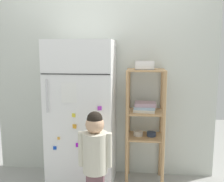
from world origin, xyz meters
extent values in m
cube|color=silver|center=(0.00, 0.33, 1.06)|extent=(2.67, 0.03, 2.12)
cube|color=white|center=(-0.19, 0.02, 0.81)|extent=(0.71, 0.57, 1.62)
cube|color=black|center=(-0.19, -0.27, 1.28)|extent=(0.69, 0.01, 0.01)
cylinder|color=silver|center=(-0.47, -0.29, 1.06)|extent=(0.02, 0.02, 0.34)
cube|color=white|center=(-0.26, -0.27, 1.10)|extent=(0.15, 0.01, 0.20)
cube|color=gold|center=(-0.37, -0.27, 0.62)|extent=(0.03, 0.01, 0.03)
cube|color=#AB38C8|center=(0.05, -0.27, 0.95)|extent=(0.04, 0.02, 0.04)
cube|color=orange|center=(-0.21, -0.27, 0.75)|extent=(0.04, 0.02, 0.04)
cube|color=gold|center=(-0.05, -0.27, 0.48)|extent=(0.04, 0.01, 0.04)
cube|color=#1142BF|center=(-0.42, -0.27, 0.52)|extent=(0.03, 0.02, 0.03)
cube|color=yellow|center=(-0.21, -0.27, 0.87)|extent=(0.04, 0.02, 0.04)
cube|color=#AA15CF|center=(-0.18, -0.27, 0.56)|extent=(0.04, 0.01, 0.04)
cylinder|color=beige|center=(0.04, -0.51, 0.59)|extent=(0.23, 0.23, 0.38)
sphere|color=beige|center=(0.04, -0.44, 0.77)|extent=(0.10, 0.10, 0.10)
sphere|color=tan|center=(0.04, -0.51, 0.85)|extent=(0.17, 0.17, 0.17)
sphere|color=black|center=(0.04, -0.51, 0.90)|extent=(0.14, 0.14, 0.14)
cylinder|color=beige|center=(-0.08, -0.51, 0.61)|extent=(0.06, 0.06, 0.32)
cylinder|color=beige|center=(0.17, -0.51, 0.61)|extent=(0.06, 0.06, 0.32)
cylinder|color=tan|center=(0.31, -0.04, 0.65)|extent=(0.04, 0.04, 1.31)
cylinder|color=tan|center=(0.70, -0.04, 0.65)|extent=(0.04, 0.04, 1.31)
cylinder|color=tan|center=(0.31, 0.29, 0.65)|extent=(0.04, 0.04, 1.31)
cylinder|color=tan|center=(0.70, 0.29, 0.65)|extent=(0.04, 0.04, 1.31)
cube|color=tan|center=(0.51, 0.12, 1.30)|extent=(0.41, 0.34, 0.02)
cube|color=tan|center=(0.51, 0.12, 0.83)|extent=(0.41, 0.34, 0.02)
cube|color=tan|center=(0.51, 0.12, 0.54)|extent=(0.41, 0.34, 0.02)
cube|color=silver|center=(0.50, 0.11, 0.85)|extent=(0.25, 0.21, 0.03)
cube|color=#99B2C6|center=(0.50, 0.12, 0.88)|extent=(0.25, 0.21, 0.03)
cube|color=#B293A3|center=(0.51, 0.14, 0.91)|extent=(0.24, 0.20, 0.04)
cylinder|color=beige|center=(0.43, 0.12, 0.57)|extent=(0.11, 0.11, 0.06)
cylinder|color=#2D384C|center=(0.58, 0.12, 0.57)|extent=(0.10, 0.10, 0.05)
cube|color=white|center=(0.49, 0.13, 1.31)|extent=(0.20, 0.19, 0.01)
cube|color=white|center=(0.49, 0.04, 1.35)|extent=(0.20, 0.01, 0.09)
cube|color=white|center=(0.49, 0.22, 1.35)|extent=(0.20, 0.01, 0.09)
cube|color=white|center=(0.39, 0.13, 1.35)|extent=(0.01, 0.19, 0.09)
cube|color=white|center=(0.59, 0.13, 1.35)|extent=(0.01, 0.19, 0.09)
sphere|color=#A53211|center=(0.49, 0.16, 1.34)|extent=(0.07, 0.07, 0.07)
sphere|color=red|center=(0.46, 0.11, 1.35)|extent=(0.08, 0.08, 0.08)
sphere|color=orange|center=(0.52, 0.10, 1.35)|extent=(0.07, 0.07, 0.07)
camera|label=1|loc=(0.43, -2.74, 1.51)|focal=41.66mm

